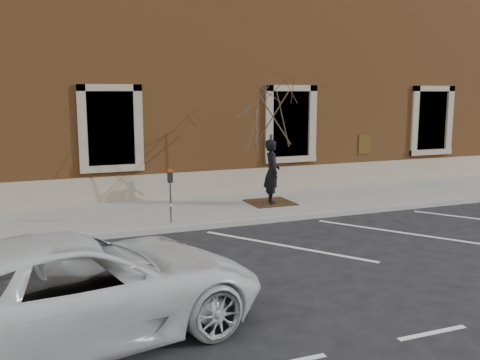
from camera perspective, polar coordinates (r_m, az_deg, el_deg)
name	(u,v)px	position (r m, az deg, el deg)	size (l,w,h in m)	color
ground	(248,224)	(14.26, 0.89, -4.73)	(120.00, 120.00, 0.00)	#28282B
sidewalk_near	(226,208)	(15.83, -1.54, -3.03)	(40.00, 3.50, 0.15)	gray
curb_near	(249,222)	(14.19, 0.97, -4.48)	(40.00, 0.12, 0.15)	#9E9E99
parking_stripes	(285,246)	(12.33, 4.85, -7.02)	(28.00, 4.40, 0.01)	silver
building_civic	(172,78)	(21.19, -7.28, 10.71)	(40.00, 8.62, 8.00)	brown
man	(272,172)	(15.91, 3.43, 0.85)	(0.71, 0.46, 1.94)	black
parking_meter	(170,186)	(13.70, -7.45, -0.63)	(0.13, 0.10, 1.39)	#595B60
tree_grate	(270,202)	(16.24, 3.26, -2.39)	(1.28, 1.28, 0.03)	#3F2C14
sapling	(271,115)	(15.91, 3.35, 6.92)	(2.27, 2.27, 3.79)	#433129
white_truck	(77,288)	(7.96, -17.04, -11.00)	(2.53, 5.48, 1.52)	silver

